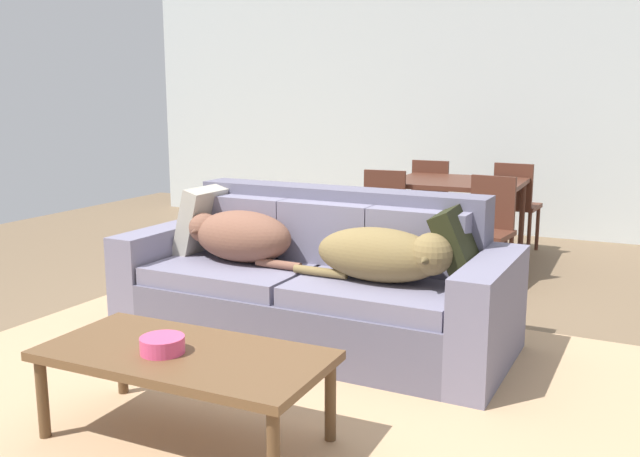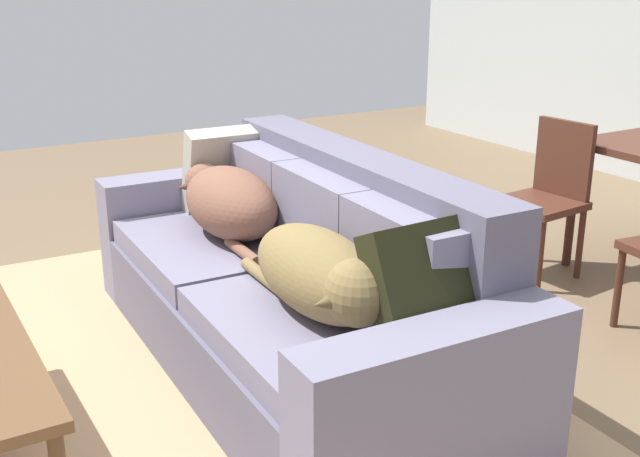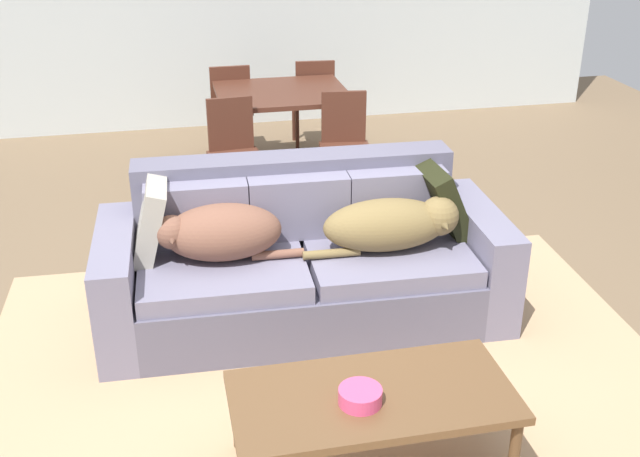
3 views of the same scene
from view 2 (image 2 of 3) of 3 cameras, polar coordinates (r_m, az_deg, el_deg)
ground_plane at (r=3.53m, az=-3.01°, el=-9.59°), size 10.00×10.00×0.00m
area_rug at (r=3.24m, az=-16.56°, el=-13.03°), size 3.82×3.44×0.01m
couch at (r=3.38m, az=-1.72°, el=-4.46°), size 2.40×1.05×0.91m
dog_on_left_cushion at (r=3.67m, az=-6.69°, el=1.98°), size 0.82×0.39×0.32m
dog_on_right_cushion at (r=2.79m, az=0.18°, el=-3.39°), size 0.93×0.38×0.31m
throw_pillow_by_left_arm at (r=4.05m, az=-6.69°, el=4.19°), size 0.24×0.46×0.47m
throw_pillow_by_right_arm at (r=2.61m, az=8.11°, el=-4.30°), size 0.30×0.45×0.44m
dining_chair_near_left at (r=4.52m, az=16.27°, el=2.59°), size 0.43×0.43×0.86m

